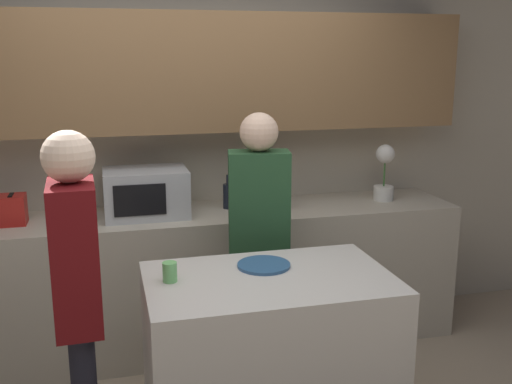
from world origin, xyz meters
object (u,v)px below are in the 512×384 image
object	(u,v)px
bottle_1	(247,191)
plate_on_island	(264,265)
person_center	(77,286)
person_left	(259,229)
cup_0	(170,272)
toaster	(3,210)
bottle_0	(228,196)
bottle_3	(284,194)
potted_plant	(384,173)
microwave	(146,193)
bottle_2	(268,193)

from	to	relation	value
bottle_1	plate_on_island	xyz separation A→B (m)	(-0.19, -1.16, -0.10)
plate_on_island	person_center	distance (m)	0.89
person_left	person_center	xyz separation A→B (m)	(-0.97, -0.66, 0.01)
cup_0	plate_on_island	bearing A→B (deg)	9.99
toaster	plate_on_island	size ratio (longest dim) A/B	1.00
bottle_0	bottle_3	size ratio (longest dim) A/B	0.90
bottle_3	cup_0	size ratio (longest dim) A/B	2.76
bottle_3	plate_on_island	xyz separation A→B (m)	(-0.42, -1.03, -0.10)
potted_plant	cup_0	size ratio (longest dim) A/B	4.30
microwave	cup_0	size ratio (longest dim) A/B	5.65
bottle_3	person_center	distance (m)	1.76
toaster	cup_0	world-z (taller)	toaster
person_center	plate_on_island	bearing A→B (deg)	98.85
microwave	bottle_2	bearing A→B (deg)	-4.14
bottle_1	cup_0	xyz separation A→B (m)	(-0.66, -1.24, -0.06)
bottle_3	person_left	distance (m)	0.63
microwave	cup_0	world-z (taller)	microwave
microwave	toaster	size ratio (longest dim) A/B	2.00
bottle_2	cup_0	xyz separation A→B (m)	(-0.77, -1.10, -0.07)
microwave	cup_0	bearing A→B (deg)	-89.10
bottle_1	person_left	bearing A→B (deg)	-97.77
bottle_2	plate_on_island	world-z (taller)	bottle_2
toaster	bottle_3	xyz separation A→B (m)	(1.75, -0.05, 0.01)
person_left	microwave	bearing A→B (deg)	-34.90
bottle_2	plate_on_island	bearing A→B (deg)	-106.53
bottle_0	bottle_3	bearing A→B (deg)	-14.71
bottle_2	bottle_1	bearing A→B (deg)	127.98
microwave	plate_on_island	world-z (taller)	microwave
bottle_1	bottle_2	xyz separation A→B (m)	(0.11, -0.14, 0.01)
bottle_0	plate_on_island	bearing A→B (deg)	-92.97
bottle_2	person_left	xyz separation A→B (m)	(-0.20, -0.53, -0.08)
bottle_0	person_left	size ratio (longest dim) A/B	0.14
microwave	bottle_3	size ratio (longest dim) A/B	2.05
bottle_0	person_left	xyz separation A→B (m)	(0.04, -0.64, -0.05)
microwave	person_center	world-z (taller)	person_center
bottle_0	person_left	world-z (taller)	person_left
bottle_1	bottle_2	bearing A→B (deg)	-52.02
bottle_0	bottle_1	bearing A→B (deg)	13.38
plate_on_island	person_center	world-z (taller)	person_center
potted_plant	bottle_0	distance (m)	1.11
bottle_2	bottle_3	size ratio (longest dim) A/B	1.15
person_center	bottle_3	bearing A→B (deg)	130.70
toaster	bottle_3	distance (m)	1.75
bottle_1	person_center	world-z (taller)	person_center
cup_0	person_left	world-z (taller)	person_left
toaster	cup_0	size ratio (longest dim) A/B	2.83
bottle_1	bottle_2	world-z (taller)	bottle_2
potted_plant	bottle_1	xyz separation A→B (m)	(-0.97, 0.08, -0.09)
bottle_3	person_center	size ratio (longest dim) A/B	0.15
bottle_3	plate_on_island	bearing A→B (deg)	-112.18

